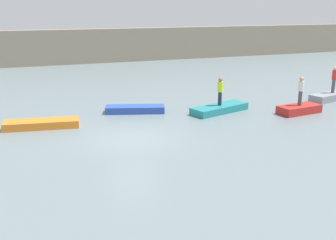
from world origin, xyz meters
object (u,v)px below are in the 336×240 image
rowboat_grey (332,96)px  person_white_shirt (301,89)px  rowboat_blue (135,109)px  rowboat_red (299,109)px  person_red_shirt (334,78)px  rowboat_orange (42,124)px  rowboat_teal (220,109)px  person_hiviz_shirt (220,90)px

rowboat_grey → person_white_shirt: 5.10m
rowboat_blue → rowboat_red: 9.69m
rowboat_grey → person_red_shirt: (-0.00, 0.00, 1.22)m
rowboat_orange → person_white_shirt: 14.65m
person_red_shirt → rowboat_teal: bearing=-178.3°
rowboat_red → rowboat_grey: rowboat_red is taller
rowboat_grey → rowboat_blue: bearing=160.2°
rowboat_orange → person_red_shirt: person_red_shirt is taller
rowboat_red → person_hiviz_shirt: (-4.25, 1.92, 1.11)m
rowboat_grey → person_hiviz_shirt: size_ratio=2.22×
rowboat_orange → person_hiviz_shirt: person_hiviz_shirt is taller
rowboat_teal → rowboat_grey: size_ratio=1.01×
person_hiviz_shirt → person_red_shirt: (8.70, 0.25, 0.10)m
rowboat_red → person_hiviz_shirt: size_ratio=1.58×
person_hiviz_shirt → rowboat_red: bearing=-24.4°
rowboat_blue → rowboat_red: rowboat_red is taller
rowboat_grey → person_white_shirt: person_white_shirt is taller
rowboat_blue → rowboat_teal: size_ratio=0.93×
person_hiviz_shirt → person_red_shirt: size_ratio=0.95×
rowboat_orange → person_hiviz_shirt: bearing=6.7°
rowboat_blue → person_white_shirt: 9.77m
rowboat_grey → person_red_shirt: bearing=152.4°
rowboat_orange → rowboat_blue: rowboat_orange is taller
person_white_shirt → rowboat_teal: bearing=155.6°
rowboat_blue → person_white_shirt: bearing=-4.4°
rowboat_orange → rowboat_red: size_ratio=1.44×
person_white_shirt → person_hiviz_shirt: bearing=155.6°
rowboat_blue → rowboat_teal: bearing=-2.4°
rowboat_red → rowboat_orange: bearing=163.8°
rowboat_red → person_white_shirt: bearing=0.0°
rowboat_orange → rowboat_teal: size_ratio=1.01×
rowboat_blue → rowboat_red: (8.97, -3.66, 0.04)m
rowboat_orange → person_red_shirt: bearing=8.6°
rowboat_teal → rowboat_grey: rowboat_grey is taller
rowboat_teal → rowboat_grey: (8.70, 0.25, 0.02)m
rowboat_orange → person_white_shirt: person_white_shirt is taller
person_hiviz_shirt → rowboat_orange: bearing=177.4°
rowboat_teal → person_white_shirt: 4.82m
rowboat_blue → person_white_shirt: (8.97, -3.66, 1.23)m
person_red_shirt → person_white_shirt: bearing=-154.0°
person_hiviz_shirt → rowboat_blue: bearing=159.8°
rowboat_red → person_hiviz_shirt: bearing=148.9°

